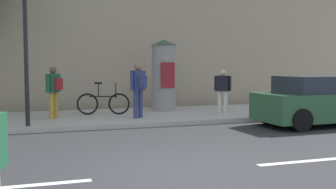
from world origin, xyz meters
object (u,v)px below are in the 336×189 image
object	(u,v)px
traffic_light	(25,15)
pedestrian_with_bag	(223,88)
pedestrian_in_light_jacket	(138,85)
parked_car_blue	(323,101)
poster_column	(164,75)
pedestrian_in_red_top	(54,87)
bicycle_leaning	(103,103)

from	to	relation	value
traffic_light	pedestrian_with_bag	bearing A→B (deg)	10.56
pedestrian_in_light_jacket	parked_car_blue	xyz separation A→B (m)	(5.14, -2.26, -0.46)
poster_column	parked_car_blue	world-z (taller)	poster_column
traffic_light	pedestrian_in_red_top	world-z (taller)	traffic_light
poster_column	pedestrian_in_light_jacket	xyz separation A→B (m)	(-1.39, -1.72, -0.27)
pedestrian_with_bag	traffic_light	bearing A→B (deg)	-169.44
poster_column	pedestrian_in_red_top	bearing A→B (deg)	-167.01
pedestrian_in_red_top	parked_car_blue	world-z (taller)	pedestrian_in_red_top
bicycle_leaning	pedestrian_with_bag	bearing A→B (deg)	-11.47
traffic_light	pedestrian_in_red_top	size ratio (longest dim) A/B	2.76
pedestrian_in_red_top	pedestrian_with_bag	world-z (taller)	pedestrian_in_red_top
poster_column	pedestrian_in_red_top	xyz separation A→B (m)	(-3.90, -0.90, -0.34)
bicycle_leaning	pedestrian_in_red_top	bearing A→B (deg)	-165.63
parked_car_blue	pedestrian_in_red_top	bearing A→B (deg)	158.09
poster_column	bicycle_leaning	bearing A→B (deg)	-167.99
parked_car_blue	pedestrian_in_light_jacket	bearing A→B (deg)	156.31
pedestrian_with_bag	parked_car_blue	size ratio (longest dim) A/B	0.36
poster_column	parked_car_blue	xyz separation A→B (m)	(3.75, -3.98, -0.74)
pedestrian_in_red_top	parked_car_blue	distance (m)	8.26
poster_column	parked_car_blue	bearing A→B (deg)	-46.65
traffic_light	parked_car_blue	world-z (taller)	traffic_light
poster_column	bicycle_leaning	xyz separation A→B (m)	(-2.29, -0.49, -0.92)
poster_column	pedestrian_in_red_top	world-z (taller)	poster_column
poster_column	parked_car_blue	size ratio (longest dim) A/B	0.61
traffic_light	bicycle_leaning	size ratio (longest dim) A/B	2.57
pedestrian_in_light_jacket	parked_car_blue	distance (m)	5.63
bicycle_leaning	parked_car_blue	size ratio (longest dim) A/B	0.41
traffic_light	pedestrian_with_bag	xyz separation A→B (m)	(6.40, 1.19, -2.11)
poster_column	pedestrian_in_light_jacket	size ratio (longest dim) A/B	1.49
pedestrian_in_light_jacket	parked_car_blue	size ratio (longest dim) A/B	0.41
poster_column	pedestrian_with_bag	world-z (taller)	poster_column
pedestrian_in_light_jacket	pedestrian_in_red_top	distance (m)	2.64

